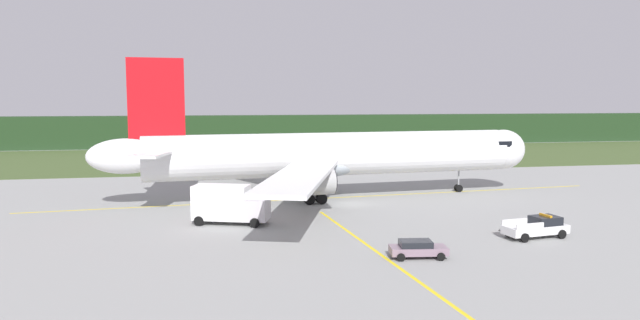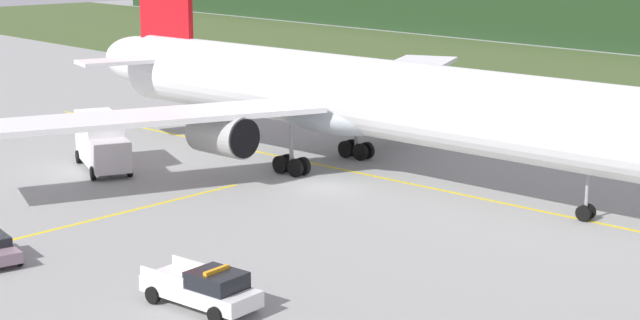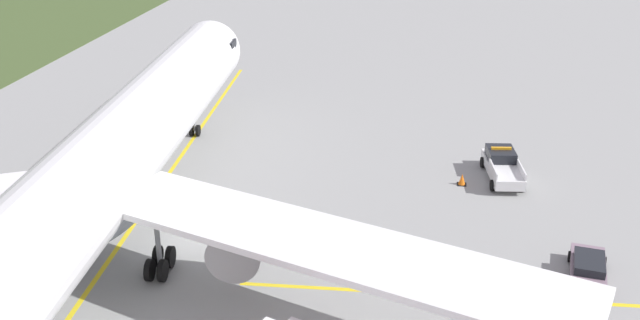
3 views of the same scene
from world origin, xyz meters
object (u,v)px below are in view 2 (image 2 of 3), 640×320
at_px(ops_pickup_truck, 204,288).
at_px(catering_truck, 102,141).
at_px(apron_cone, 230,276).
at_px(airliner, 352,96).

relative_size(ops_pickup_truck, catering_truck, 0.78).
bearing_deg(catering_truck, apron_cone, -17.45).
height_order(ops_pickup_truck, apron_cone, ops_pickup_truck).
distance_m(airliner, apron_cone, 23.25).
height_order(airliner, ops_pickup_truck, airliner).
bearing_deg(ops_pickup_truck, airliner, 121.68).
xyz_separation_m(ops_pickup_truck, catering_truck, (-25.51, 10.17, 1.01)).
distance_m(catering_truck, apron_cone, 25.04).
bearing_deg(catering_truck, airliner, 44.99).
relative_size(airliner, ops_pickup_truck, 9.12).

